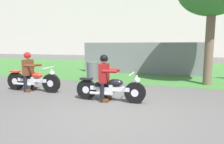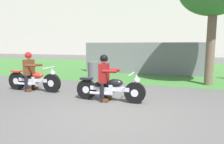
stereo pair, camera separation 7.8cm
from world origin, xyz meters
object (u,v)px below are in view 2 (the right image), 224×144
(motorcycle_follow, at_px, (34,80))
(trash_can, at_px, (94,71))
(motorcycle_lead, at_px, (110,89))
(rider_lead, at_px, (105,74))
(rider_follow, at_px, (29,68))

(motorcycle_follow, height_order, trash_can, motorcycle_follow)
(motorcycle_lead, height_order, rider_lead, rider_lead)
(rider_lead, relative_size, trash_can, 1.58)
(motorcycle_lead, distance_m, rider_lead, 0.46)
(rider_lead, relative_size, motorcycle_follow, 0.64)
(rider_lead, distance_m, trash_can, 3.58)
(trash_can, bearing_deg, motorcycle_follow, -112.71)
(motorcycle_lead, height_order, rider_follow, rider_follow)
(motorcycle_lead, bearing_deg, motorcycle_follow, 171.41)
(motorcycle_lead, xyz_separation_m, rider_follow, (-3.23, 0.37, 0.44))
(motorcycle_lead, relative_size, motorcycle_follow, 0.98)
(rider_lead, bearing_deg, motorcycle_lead, -0.87)
(rider_lead, height_order, motorcycle_follow, rider_lead)
(motorcycle_follow, bearing_deg, motorcycle_lead, -8.59)
(motorcycle_lead, relative_size, rider_lead, 1.53)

